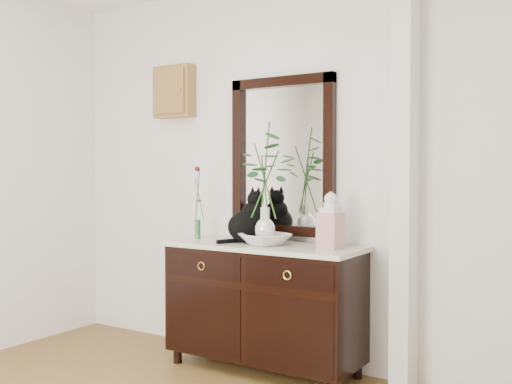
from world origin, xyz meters
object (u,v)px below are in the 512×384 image
Objects in this scene: lotus_bowl at (265,239)px; cat at (247,216)px; ginger_jar at (331,220)px; sideboard at (264,300)px.

cat is at bearing 156.68° from lotus_bowl.
lotus_bowl is at bearing -1.83° from cat.
lotus_bowl is 0.47m from ginger_jar.
cat is at bearing 166.36° from sideboard.
ginger_jar reaches higher than cat.
sideboard is 3.67× the size of ginger_jar.
ginger_jar is at bearing 20.21° from cat.
lotus_bowl is (0.03, -0.04, 0.41)m from sideboard.
sideboard is 4.27× the size of lotus_bowl.
cat is 0.25m from lotus_bowl.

